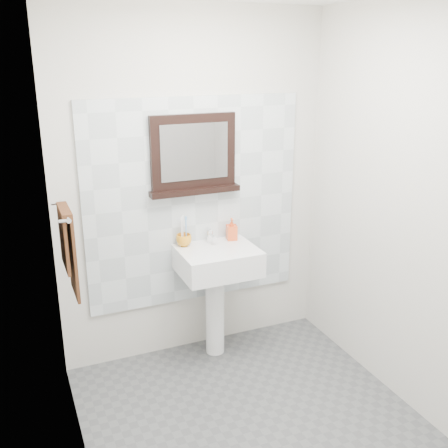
# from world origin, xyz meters

# --- Properties ---
(floor) EXTENTS (2.00, 2.20, 0.01)m
(floor) POSITION_xyz_m (0.00, 0.00, 0.00)
(floor) COLOR #505255
(floor) RESTS_ON ground
(back_wall) EXTENTS (2.00, 0.01, 2.50)m
(back_wall) POSITION_xyz_m (0.00, 1.10, 1.25)
(back_wall) COLOR beige
(back_wall) RESTS_ON ground
(front_wall) EXTENTS (2.00, 0.01, 2.50)m
(front_wall) POSITION_xyz_m (0.00, -1.10, 1.25)
(front_wall) COLOR beige
(front_wall) RESTS_ON ground
(left_wall) EXTENTS (0.01, 2.20, 2.50)m
(left_wall) POSITION_xyz_m (-1.00, 0.00, 1.25)
(left_wall) COLOR beige
(left_wall) RESTS_ON ground
(right_wall) EXTENTS (0.01, 2.20, 2.50)m
(right_wall) POSITION_xyz_m (1.00, 0.00, 1.25)
(right_wall) COLOR beige
(right_wall) RESTS_ON ground
(splashback) EXTENTS (1.60, 0.02, 1.50)m
(splashback) POSITION_xyz_m (0.00, 1.09, 1.15)
(splashback) COLOR silver
(splashback) RESTS_ON back_wall
(pedestal_sink) EXTENTS (0.55, 0.44, 0.96)m
(pedestal_sink) POSITION_xyz_m (0.08, 0.87, 0.68)
(pedestal_sink) COLOR white
(pedestal_sink) RESTS_ON ground
(toothbrush_cup) EXTENTS (0.14, 0.14, 0.09)m
(toothbrush_cup) POSITION_xyz_m (-0.11, 1.01, 0.90)
(toothbrush_cup) COLOR orange
(toothbrush_cup) RESTS_ON pedestal_sink
(toothbrushes) EXTENTS (0.05, 0.04, 0.21)m
(toothbrushes) POSITION_xyz_m (-0.12, 1.01, 0.98)
(toothbrushes) COLOR white
(toothbrushes) RESTS_ON toothbrush_cup
(soap_dispenser) EXTENTS (0.09, 0.09, 0.16)m
(soap_dispenser) POSITION_xyz_m (0.25, 1.00, 0.94)
(soap_dispenser) COLOR red
(soap_dispenser) RESTS_ON pedestal_sink
(framed_mirror) EXTENTS (0.65, 0.11, 0.55)m
(framed_mirror) POSITION_xyz_m (-0.01, 1.06, 1.49)
(framed_mirror) COLOR black
(framed_mirror) RESTS_ON back_wall
(towel_bar) EXTENTS (0.07, 0.40, 0.03)m
(towel_bar) POSITION_xyz_m (-0.95, 0.69, 1.31)
(towel_bar) COLOR silver
(towel_bar) RESTS_ON left_wall
(hand_towel) EXTENTS (0.06, 0.30, 0.55)m
(hand_towel) POSITION_xyz_m (-0.94, 0.69, 1.10)
(hand_towel) COLOR #351D0E
(hand_towel) RESTS_ON towel_bar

